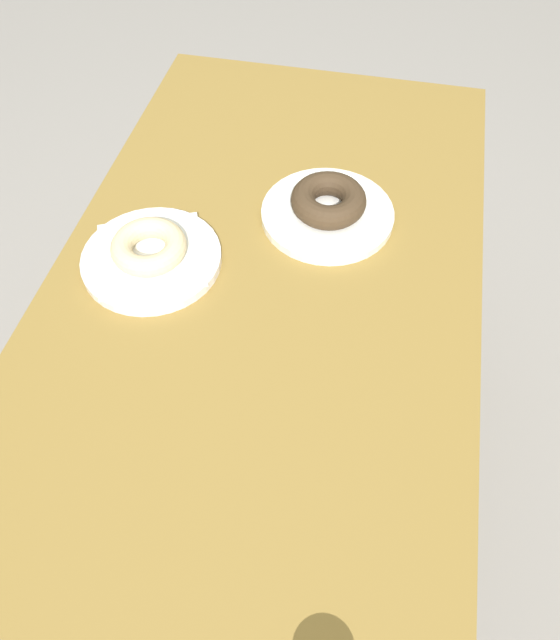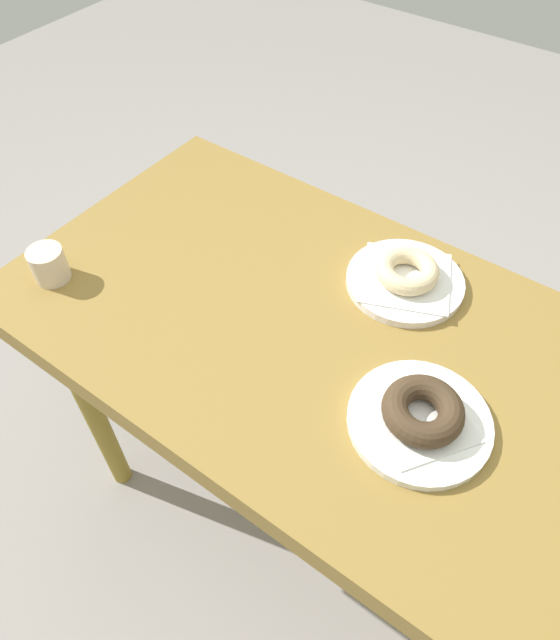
{
  "view_description": "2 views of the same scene",
  "coord_description": "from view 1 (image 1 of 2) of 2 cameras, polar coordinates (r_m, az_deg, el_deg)",
  "views": [
    {
      "loc": [
        0.54,
        0.15,
        1.42
      ],
      "look_at": [
        0.08,
        0.05,
        0.8
      ],
      "focal_mm": 34.08,
      "sensor_mm": 36.0,
      "label": 1
    },
    {
      "loc": [
        -0.26,
        0.53,
        1.49
      ],
      "look_at": [
        0.1,
        0.04,
        0.77
      ],
      "focal_mm": 32.27,
      "sensor_mm": 36.0,
      "label": 2
    }
  ],
  "objects": [
    {
      "name": "napkin_chocolate_ring",
      "position": [
        0.97,
        4.5,
        10.25
      ],
      "size": [
        0.18,
        0.18,
        0.0
      ],
      "primitive_type": "cube",
      "rotation": [
        0.0,
        0.0,
        -0.6
      ],
      "color": "white",
      "rests_on": "plate_chocolate_ring"
    },
    {
      "name": "table",
      "position": [
        0.93,
        -1.8,
        -0.45
      ],
      "size": [
        1.19,
        0.63,
        0.75
      ],
      "color": "olive",
      "rests_on": "ground_plane"
    },
    {
      "name": "donut_chocolate_ring",
      "position": [
        0.96,
        4.58,
        11.15
      ],
      "size": [
        0.12,
        0.12,
        0.04
      ],
      "primitive_type": "torus",
      "color": "#402F1E",
      "rests_on": "napkin_chocolate_ring"
    },
    {
      "name": "donut_sugar_ring",
      "position": [
        0.91,
        -12.22,
        6.76
      ],
      "size": [
        0.11,
        0.11,
        0.03
      ],
      "primitive_type": "torus",
      "color": "beige",
      "rests_on": "napkin_sugar_ring"
    },
    {
      "name": "napkin_sugar_ring",
      "position": [
        0.92,
        -12.04,
        6.02
      ],
      "size": [
        0.2,
        0.2,
        0.0
      ],
      "primitive_type": "cube",
      "rotation": [
        0.0,
        0.0,
        0.4
      ],
      "color": "white",
      "rests_on": "plate_sugar_ring"
    },
    {
      "name": "ground_plane",
      "position": [
        1.53,
        -1.15,
        -15.67
      ],
      "size": [
        6.0,
        6.0,
        0.0
      ],
      "primitive_type": "plane",
      "color": "gray"
    },
    {
      "name": "plate_sugar_ring",
      "position": [
        0.93,
        -11.95,
        5.64
      ],
      "size": [
        0.21,
        0.21,
        0.02
      ],
      "primitive_type": "cylinder",
      "color": "white",
      "rests_on": "table"
    },
    {
      "name": "plate_chocolate_ring",
      "position": [
        0.98,
        4.47,
        9.88
      ],
      "size": [
        0.21,
        0.21,
        0.01
      ],
      "primitive_type": "cylinder",
      "color": "white",
      "rests_on": "table"
    }
  ]
}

